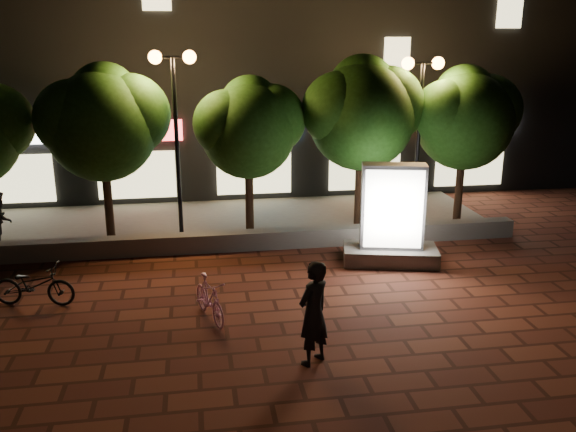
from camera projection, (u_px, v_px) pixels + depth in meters
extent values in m
plane|color=#5D2A1D|center=(251.00, 313.00, 12.65)|extent=(80.00, 80.00, 0.00)
cube|color=#65625E|center=(237.00, 241.00, 16.37)|extent=(16.00, 0.45, 0.50)
cube|color=#65625E|center=(231.00, 222.00, 18.79)|extent=(16.00, 5.00, 0.08)
cube|color=black|center=(217.00, 53.00, 23.54)|extent=(28.00, 8.00, 10.00)
cube|color=silver|center=(7.00, 134.00, 19.33)|extent=(3.20, 0.12, 0.70)
cube|color=beige|center=(13.00, 179.00, 19.76)|extent=(2.60, 0.10, 1.60)
cube|color=red|center=(134.00, 131.00, 19.93)|extent=(3.20, 0.12, 0.70)
cube|color=beige|center=(137.00, 175.00, 20.35)|extent=(2.60, 0.10, 1.60)
cube|color=#58B6E7|center=(253.00, 128.00, 20.53)|extent=(3.20, 0.12, 0.70)
cube|color=beige|center=(254.00, 171.00, 20.95)|extent=(2.60, 0.10, 1.60)
cube|color=#FF5713|center=(366.00, 126.00, 21.13)|extent=(3.20, 0.12, 0.70)
cube|color=beige|center=(365.00, 167.00, 21.55)|extent=(2.60, 0.10, 1.60)
cube|color=white|center=(473.00, 123.00, 21.72)|extent=(3.20, 0.12, 0.70)
cube|color=beige|center=(469.00, 164.00, 22.15)|extent=(2.60, 0.10, 1.60)
cube|color=beige|center=(397.00, 55.00, 20.59)|extent=(0.90, 0.10, 1.20)
cube|color=beige|center=(510.00, 10.00, 20.76)|extent=(0.90, 0.10, 1.20)
cylinder|color=black|center=(108.00, 198.00, 16.88)|extent=(0.24, 0.24, 2.34)
sphere|color=#225218|center=(102.00, 127.00, 16.32)|extent=(3.00, 3.00, 3.00)
sphere|color=#225218|center=(130.00, 114.00, 16.53)|extent=(2.25, 2.25, 2.25)
sphere|color=#225218|center=(74.00, 119.00, 16.00)|extent=(2.10, 2.10, 2.10)
sphere|color=#225218|center=(105.00, 98.00, 16.45)|extent=(1.95, 1.95, 1.95)
cylinder|color=black|center=(249.00, 194.00, 17.50)|extent=(0.24, 0.24, 2.21)
sphere|color=#225218|center=(248.00, 131.00, 16.98)|extent=(2.70, 2.70, 2.70)
sphere|color=#225218|center=(271.00, 119.00, 17.18)|extent=(2.03, 2.03, 2.02)
sphere|color=#225218|center=(227.00, 124.00, 16.67)|extent=(1.89, 1.89, 1.89)
sphere|color=#225218|center=(250.00, 106.00, 17.13)|extent=(1.76, 1.76, 1.76)
cylinder|color=black|center=(359.00, 186.00, 17.96)|extent=(0.24, 0.24, 2.43)
sphere|color=#225218|center=(361.00, 117.00, 17.38)|extent=(3.10, 3.10, 3.10)
sphere|color=#225218|center=(385.00, 106.00, 17.60)|extent=(2.33, 2.33, 2.33)
sphere|color=#225218|center=(339.00, 110.00, 17.06)|extent=(2.17, 2.17, 2.17)
sphere|color=#225218|center=(362.00, 89.00, 17.50)|extent=(2.01, 2.02, 2.02)
cylinder|color=black|center=(459.00, 185.00, 18.46)|extent=(0.24, 0.24, 2.29)
sphere|color=#225218|center=(465.00, 121.00, 17.91)|extent=(2.90, 2.90, 2.90)
sphere|color=#225218|center=(485.00, 110.00, 18.12)|extent=(2.18, 2.17, 2.17)
sphere|color=#225218|center=(447.00, 114.00, 17.60)|extent=(2.03, 2.03, 2.03)
sphere|color=#225218|center=(465.00, 96.00, 18.05)|extent=(1.89, 1.88, 1.88)
cylinder|color=black|center=(177.00, 150.00, 16.62)|extent=(0.12, 0.12, 5.00)
cylinder|color=black|center=(172.00, 57.00, 15.91)|extent=(0.90, 0.08, 0.08)
sphere|color=orange|center=(155.00, 57.00, 15.84)|extent=(0.36, 0.36, 0.36)
sphere|color=orange|center=(189.00, 57.00, 15.97)|extent=(0.36, 0.36, 0.36)
cylinder|color=black|center=(418.00, 147.00, 17.69)|extent=(0.12, 0.12, 4.80)
cylinder|color=black|center=(423.00, 63.00, 17.01)|extent=(0.90, 0.08, 0.08)
sphere|color=orange|center=(408.00, 63.00, 16.94)|extent=(0.36, 0.36, 0.36)
sphere|color=orange|center=(438.00, 63.00, 17.08)|extent=(0.36, 0.36, 0.36)
cube|color=#65625E|center=(390.00, 254.00, 15.48)|extent=(2.59, 1.70, 0.40)
cube|color=#4C4C51|center=(393.00, 206.00, 15.11)|extent=(1.67, 0.89, 2.18)
cube|color=white|center=(394.00, 210.00, 14.84)|extent=(1.41, 0.36, 1.98)
cube|color=white|center=(391.00, 203.00, 15.39)|extent=(1.41, 0.36, 1.98)
imported|color=#F798CA|center=(209.00, 299.00, 12.21)|extent=(0.90, 1.60, 0.93)
imported|color=black|center=(313.00, 313.00, 10.44)|extent=(0.83, 0.80, 1.92)
imported|color=black|center=(34.00, 285.00, 12.89)|extent=(1.86, 0.95, 0.93)
imported|color=black|center=(1.00, 218.00, 16.33)|extent=(0.66, 0.81, 1.53)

